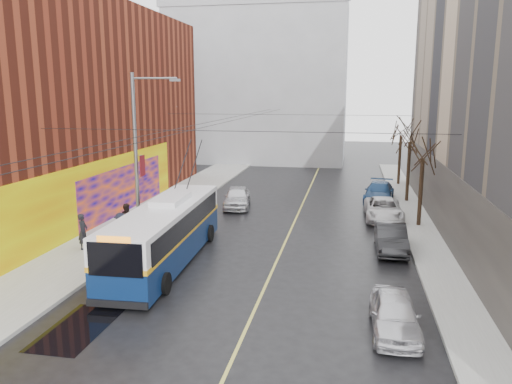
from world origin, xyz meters
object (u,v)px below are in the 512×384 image
at_px(following_car, 237,197).
at_px(parked_car_b, 391,238).
at_px(tree_mid, 411,131).
at_px(tree_far, 401,126).
at_px(pedestrian_a, 83,231).
at_px(parked_car_a, 394,314).
at_px(parked_car_d, 379,192).
at_px(pedestrian_c, 121,229).
at_px(pedestrian_b, 128,219).
at_px(trolleybus, 166,233).
at_px(streetlight_pole, 139,153).
at_px(tree_near, 424,145).
at_px(parked_car_c, 383,209).

bearing_deg(following_car, parked_car_b, -47.45).
xyz_separation_m(tree_mid, parked_car_b, (-2.00, -12.08, -4.55)).
relative_size(tree_far, pedestrian_a, 3.58).
relative_size(parked_car_a, parked_car_d, 0.79).
bearing_deg(pedestrian_c, pedestrian_b, -16.83).
xyz_separation_m(tree_mid, parked_car_a, (-2.53, -21.17, -4.59)).
height_order(following_car, pedestrian_c, pedestrian_c).
xyz_separation_m(trolleybus, parked_car_d, (10.64, 15.81, -0.77)).
bearing_deg(streetlight_pole, pedestrian_a, -136.62).
relative_size(following_car, pedestrian_a, 2.38).
relative_size(parked_car_d, pedestrian_a, 2.70).
distance_m(streetlight_pole, tree_mid, 19.96).
bearing_deg(tree_far, parked_car_a, -95.13).
distance_m(streetlight_pole, tree_near, 16.28).
height_order(streetlight_pole, tree_far, streetlight_pole).
height_order(tree_near, pedestrian_b, tree_near).
xyz_separation_m(streetlight_pole, tree_mid, (15.14, 13.00, 0.41)).
bearing_deg(tree_far, parked_car_d, -105.69).
xyz_separation_m(tree_mid, pedestrian_a, (-17.39, -15.13, -4.18)).
xyz_separation_m(following_car, pedestrian_b, (-4.31, -8.44, 0.31)).
height_order(tree_mid, pedestrian_b, tree_mid).
bearing_deg(parked_car_b, parked_car_c, 89.22).
height_order(following_car, pedestrian_a, pedestrian_a).
xyz_separation_m(streetlight_pole, tree_far, (15.14, 20.00, 0.30)).
xyz_separation_m(streetlight_pole, pedestrian_a, (-2.25, -2.13, -3.78)).
bearing_deg(tree_mid, following_car, -161.68).
bearing_deg(parked_car_c, parked_car_d, 88.65).
bearing_deg(tree_far, following_car, -137.45).
bearing_deg(following_car, pedestrian_a, -124.18).
xyz_separation_m(streetlight_pole, parked_car_a, (12.61, -8.17, -4.18)).
bearing_deg(pedestrian_b, parked_car_c, -55.47).
relative_size(tree_far, trolleybus, 0.58).
xyz_separation_m(parked_car_d, pedestrian_b, (-14.24, -12.27, 0.34)).
bearing_deg(parked_car_a, trolleybus, 151.33).
bearing_deg(tree_near, parked_car_a, -100.11).
distance_m(tree_near, tree_far, 14.00).
bearing_deg(parked_car_a, pedestrian_b, 146.10).
bearing_deg(pedestrian_c, pedestrian_a, 96.32).
relative_size(parked_car_b, parked_car_d, 0.86).
height_order(tree_near, parked_car_a, tree_near).
xyz_separation_m(tree_near, parked_car_d, (-2.00, 6.88, -4.26)).
distance_m(parked_car_a, pedestrian_b, 16.29).
xyz_separation_m(pedestrian_a, pedestrian_b, (1.15, 2.74, -0.01)).
relative_size(tree_mid, following_car, 1.53).
bearing_deg(following_car, parked_car_d, 12.96).
distance_m(tree_near, pedestrian_a, 19.59).
relative_size(streetlight_pole, pedestrian_c, 5.32).
xyz_separation_m(streetlight_pole, trolleybus, (2.50, -2.93, -3.35)).
bearing_deg(parked_car_a, following_car, 117.37).
xyz_separation_m(tree_far, parked_car_c, (-2.00, -12.57, -4.46)).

